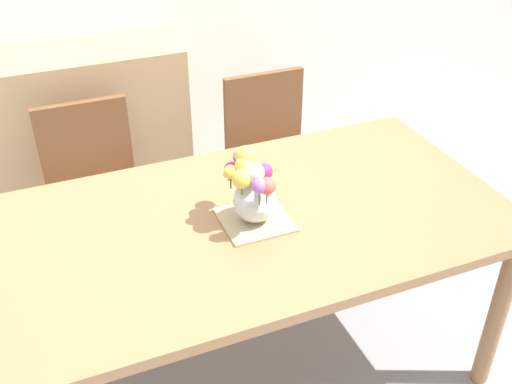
% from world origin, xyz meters
% --- Properties ---
extents(ground_plane, '(12.00, 12.00, 0.00)m').
position_xyz_m(ground_plane, '(0.00, 0.00, 0.00)').
color(ground_plane, '#939399').
extents(dining_table, '(1.85, 1.00, 0.78)m').
position_xyz_m(dining_table, '(0.00, 0.00, 0.69)').
color(dining_table, '#9E7047').
rests_on(dining_table, ground_plane).
extents(chair_left, '(0.42, 0.42, 0.90)m').
position_xyz_m(chair_left, '(-0.45, 0.84, 0.52)').
color(chair_left, brown).
rests_on(chair_left, ground_plane).
extents(chair_right, '(0.42, 0.42, 0.90)m').
position_xyz_m(chair_right, '(0.45, 0.84, 0.52)').
color(chair_right, brown).
rests_on(chair_right, ground_plane).
extents(dresser, '(1.40, 0.47, 1.00)m').
position_xyz_m(dresser, '(-0.59, 1.33, 0.50)').
color(dresser, tan).
rests_on(dresser, ground_plane).
extents(placemat, '(0.24, 0.24, 0.01)m').
position_xyz_m(placemat, '(0.00, -0.03, 0.78)').
color(placemat, tan).
rests_on(placemat, dining_table).
extents(flower_vase, '(0.22, 0.27, 0.27)m').
position_xyz_m(flower_vase, '(-0.01, -0.02, 0.91)').
color(flower_vase, silver).
rests_on(flower_vase, placemat).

